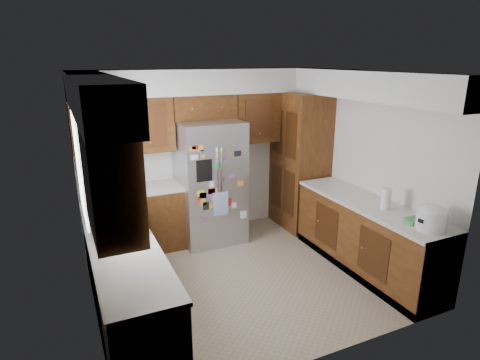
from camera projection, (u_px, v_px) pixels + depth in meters
name	position (u px, v px, depth m)	size (l,w,h in m)	color
floor	(245.00, 276.00, 5.09)	(3.60, 3.60, 0.00)	tan
room_shell	(225.00, 129.00, 4.83)	(3.64, 3.24, 2.52)	silver
left_counter_run	(133.00, 267.00, 4.44)	(1.36, 3.20, 0.92)	#3B200B
right_counter_run	(366.00, 239.00, 5.15)	(0.63, 2.25, 0.92)	#3B200B
pantry	(300.00, 161.00, 6.37)	(0.60, 0.90, 2.15)	#3B200B
fridge	(210.00, 182.00, 5.87)	(0.90, 0.79, 1.80)	gray
bridge_cabinet	(203.00, 107.00, 5.75)	(0.96, 0.34, 0.35)	#3B200B
fridge_top_items	(198.00, 85.00, 5.62)	(0.85, 0.37, 0.31)	blue
sink_assembly	(115.00, 220.00, 4.29)	(0.52, 0.70, 0.37)	white
left_counter_clutter	(111.00, 194.00, 4.92)	(0.43, 0.82, 0.38)	black
rice_cooker	(432.00, 217.00, 4.17)	(0.32, 0.31, 0.27)	white
paper_towel	(386.00, 199.00, 4.75)	(0.11, 0.11, 0.26)	white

